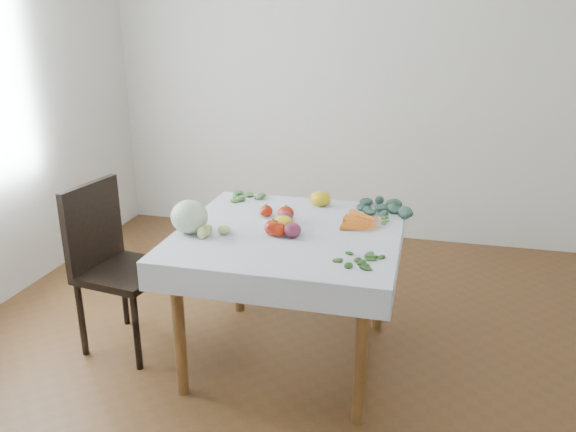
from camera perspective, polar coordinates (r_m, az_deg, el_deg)
name	(u,v)px	position (r m, az deg, el deg)	size (l,w,h in m)	color
ground	(289,356)	(3.23, 0.13, -14.08)	(4.00, 4.00, 0.00)	brown
back_wall	(349,76)	(4.68, 6.23, 13.96)	(4.00, 0.04, 2.70)	silver
table	(289,248)	(2.92, 0.14, -3.30)	(1.00, 1.00, 0.75)	brown
tablecloth	(289,230)	(2.88, 0.14, -1.48)	(1.12, 1.12, 0.01)	white
chair	(111,256)	(3.26, -17.51, -3.88)	(0.49, 0.49, 0.95)	black
cabbage	(189,217)	(2.86, -9.98, -0.07)	(0.19, 0.19, 0.17)	#DEF2CA
tomato_a	(266,211)	(3.07, -2.22, 0.52)	(0.07, 0.07, 0.06)	#AA1F0B
tomato_b	(273,228)	(2.80, -1.51, -1.19)	(0.09, 0.09, 0.08)	#AA1F0B
tomato_c	(279,230)	(2.79, -0.93, -1.43)	(0.08, 0.08, 0.07)	#AA1F0B
tomato_d	(286,213)	(3.01, -0.21, 0.29)	(0.09, 0.09, 0.08)	#AA1F0B
heirloom_back	(320,198)	(3.26, 3.31, 1.80)	(0.12, 0.12, 0.08)	yellow
heirloom_front	(283,223)	(2.87, -0.51, -0.71)	(0.11, 0.11, 0.07)	yellow
onion_a	(292,230)	(2.77, 0.45, -1.43)	(0.09, 0.09, 0.07)	#561838
onion_b	(286,217)	(2.97, -0.24, -0.12)	(0.07, 0.07, 0.06)	#561838
tomatillo_cluster	(214,232)	(2.80, -7.54, -1.64)	(0.18, 0.11, 0.05)	#C3D47A
carrot_bunch	(364,222)	(2.97, 7.73, -0.63)	(0.21, 0.28, 0.03)	orange
kale_bunch	(386,208)	(3.21, 9.96, 0.84)	(0.31, 0.27, 0.04)	#325144
basil_bunch	(361,260)	(2.53, 7.39, -4.47)	(0.24, 0.16, 0.01)	#295B1C
dill_bunch	(248,197)	(3.39, -4.06, 1.93)	(0.23, 0.17, 0.02)	#527F3A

